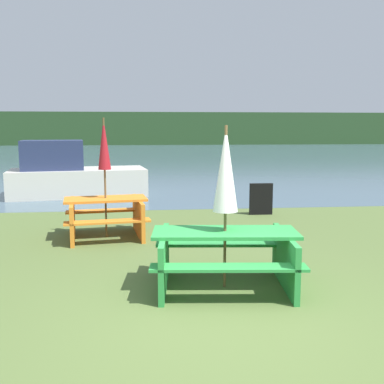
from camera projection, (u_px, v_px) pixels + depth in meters
name	position (u px, v px, depth m)	size (l,w,h in m)	color
ground_plane	(222.00, 322.00, 4.77)	(60.00, 60.00, 0.00)	#516633
water	(157.00, 154.00, 35.98)	(60.00, 50.00, 0.00)	#425B6B
far_treeline	(153.00, 129.00, 55.40)	(80.00, 1.60, 4.00)	#284723
picnic_table_green	(225.00, 253.00, 5.78)	(1.97, 1.54, 0.74)	green
picnic_table_orange	(106.00, 214.00, 8.45)	(1.69, 1.58, 0.75)	orange
umbrella_white	(226.00, 170.00, 5.63)	(0.32, 0.32, 2.08)	brown
umbrella_crimson	(104.00, 146.00, 8.27)	(0.24, 0.24, 2.24)	brown
boat	(72.00, 175.00, 13.68)	(4.25, 2.36, 1.69)	beige
signboard	(261.00, 199.00, 10.67)	(0.55, 0.08, 0.75)	black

